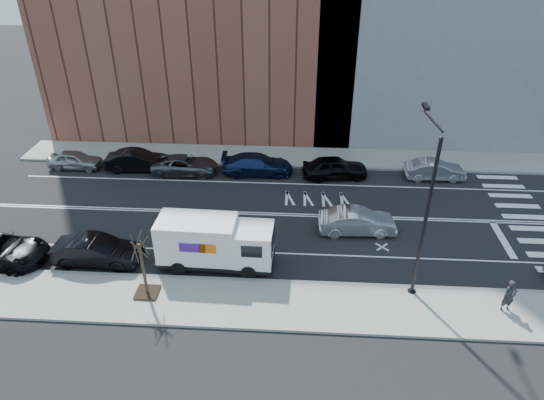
# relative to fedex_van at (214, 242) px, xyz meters

# --- Properties ---
(ground) EXTENTS (120.00, 120.00, 0.00)m
(ground) POSITION_rel_fedex_van_xyz_m (3.80, 5.60, -1.57)
(ground) COLOR black
(ground) RESTS_ON ground
(sidewalk_near) EXTENTS (44.00, 3.60, 0.15)m
(sidewalk_near) POSITION_rel_fedex_van_xyz_m (3.80, -3.20, -1.50)
(sidewalk_near) COLOR gray
(sidewalk_near) RESTS_ON ground
(sidewalk_far) EXTENTS (44.00, 3.60, 0.15)m
(sidewalk_far) POSITION_rel_fedex_van_xyz_m (3.80, 14.40, -1.50)
(sidewalk_far) COLOR gray
(sidewalk_far) RESTS_ON ground
(curb_near) EXTENTS (44.00, 0.25, 0.17)m
(curb_near) POSITION_rel_fedex_van_xyz_m (3.80, -1.40, -1.49)
(curb_near) COLOR gray
(curb_near) RESTS_ON ground
(curb_far) EXTENTS (44.00, 0.25, 0.17)m
(curb_far) POSITION_rel_fedex_van_xyz_m (3.80, 12.60, -1.49)
(curb_far) COLOR gray
(curb_far) RESTS_ON ground
(crosswalk) EXTENTS (3.00, 14.00, 0.01)m
(crosswalk) POSITION_rel_fedex_van_xyz_m (19.80, 5.60, -1.57)
(crosswalk) COLOR white
(crosswalk) RESTS_ON ground
(road_markings) EXTENTS (40.00, 8.60, 0.01)m
(road_markings) POSITION_rel_fedex_van_xyz_m (3.80, 5.60, -1.57)
(road_markings) COLOR white
(road_markings) RESTS_ON ground
(bldg_brick) EXTENTS (26.00, 10.00, 22.00)m
(bldg_brick) POSITION_rel_fedex_van_xyz_m (-4.20, 21.20, 9.43)
(bldg_brick) COLOR brown
(bldg_brick) RESTS_ON ground
(streetlight) EXTENTS (0.44, 4.02, 9.34)m
(streetlight) POSITION_rel_fedex_van_xyz_m (10.80, -1.31, 3.51)
(streetlight) COLOR black
(streetlight) RESTS_ON ground
(street_tree) EXTENTS (1.20, 1.20, 3.75)m
(street_tree) POSITION_rel_fedex_van_xyz_m (-3.20, -2.80, -0.12)
(street_tree) COLOR black
(street_tree) RESTS_ON ground
(fedex_van) EXTENTS (6.63, 2.51, 3.00)m
(fedex_van) POSITION_rel_fedex_van_xyz_m (0.00, 0.00, 0.00)
(fedex_van) COLOR black
(fedex_van) RESTS_ON ground
(far_parked_a) EXTENTS (4.21, 1.77, 1.42)m
(far_parked_a) POSITION_rel_fedex_van_xyz_m (-13.00, 11.47, -0.86)
(far_parked_a) COLOR #999A9E
(far_parked_a) RESTS_ON ground
(far_parked_b) EXTENTS (4.98, 2.04, 1.61)m
(far_parked_b) POSITION_rel_fedex_van_xyz_m (-7.99, 11.46, -0.77)
(far_parked_b) COLOR black
(far_parked_b) RESTS_ON ground
(far_parked_c) EXTENTS (5.14, 2.49, 1.41)m
(far_parked_c) POSITION_rel_fedex_van_xyz_m (-4.20, 11.13, -0.87)
(far_parked_c) COLOR #505258
(far_parked_c) RESTS_ON ground
(far_parked_d) EXTENTS (5.51, 2.45, 1.57)m
(far_parked_d) POSITION_rel_fedex_van_xyz_m (1.40, 11.43, -0.79)
(far_parked_d) COLOR #15244C
(far_parked_d) RESTS_ON ground
(far_parked_e) EXTENTS (5.12, 2.60, 1.67)m
(far_parked_e) POSITION_rel_fedex_van_xyz_m (7.33, 11.16, -0.74)
(far_parked_e) COLOR black
(far_parked_e) RESTS_ON ground
(far_parked_f) EXTENTS (4.50, 1.69, 1.47)m
(far_parked_f) POSITION_rel_fedex_van_xyz_m (14.86, 11.41, -0.84)
(far_parked_f) COLOR #A5A5AA
(far_parked_f) RESTS_ON ground
(driving_sedan) EXTENTS (4.88, 1.93, 1.58)m
(driving_sedan) POSITION_rel_fedex_van_xyz_m (8.36, 3.83, -0.78)
(driving_sedan) COLOR silver
(driving_sedan) RESTS_ON ground
(near_parked_rear_a) EXTENTS (5.06, 1.88, 1.65)m
(near_parked_rear_a) POSITION_rel_fedex_van_xyz_m (-6.80, -0.23, -0.75)
(near_parked_rear_a) COLOR black
(near_parked_rear_a) RESTS_ON ground
(pedestrian) EXTENTS (0.74, 0.57, 1.83)m
(pedestrian) POSITION_rel_fedex_van_xyz_m (15.25, -2.92, -0.51)
(pedestrian) COLOR #242329
(pedestrian) RESTS_ON sidewalk_near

